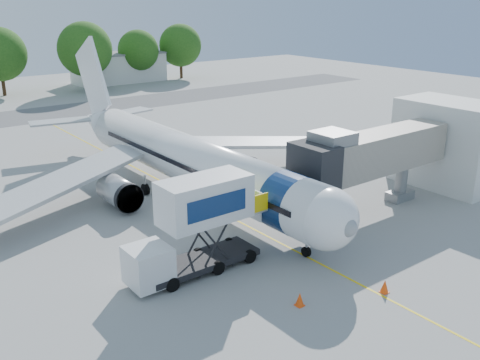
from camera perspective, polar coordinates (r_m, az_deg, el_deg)
ground at (r=39.60m, az=-2.60°, el=-3.17°), size 160.00×160.00×0.00m
guidance_line at (r=39.60m, az=-2.60°, el=-3.17°), size 0.15×70.00×0.01m
taxiway_strip at (r=76.57m, az=-21.12°, el=6.47°), size 120.00×10.00×0.01m
aircraft at (r=41.89m, az=-5.91°, el=2.27°), size 34.17×37.73×11.35m
jet_bridge at (r=38.52m, az=13.24°, el=2.53°), size 13.90×3.20×6.60m
terminal_stub at (r=47.12m, az=21.37°, el=3.63°), size 5.00×8.00×7.00m
catering_hiloader at (r=29.96m, az=-4.77°, el=-5.03°), size 8.50×2.44×5.50m
ground_tug at (r=31.98m, az=19.07°, el=-8.63°), size 3.39×2.18×1.26m
safety_cone_a at (r=29.88m, az=15.17°, el=-10.91°), size 0.47×0.47×0.74m
safety_cone_b at (r=27.95m, az=6.39°, el=-12.55°), size 0.47×0.47×0.74m
outbuilding_right at (r=102.38m, az=-12.78°, el=11.63°), size 16.40×7.40×5.30m
tree_e at (r=93.10m, az=-16.21°, el=13.26°), size 8.82×8.82×11.24m
tree_f at (r=101.33m, az=-10.80°, el=13.42°), size 7.37×7.37×9.40m
tree_g at (r=105.22m, az=-6.39°, el=14.09°), size 7.98×7.98×10.17m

